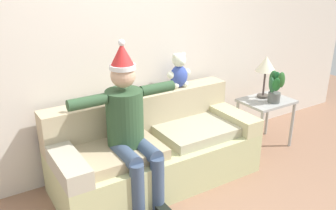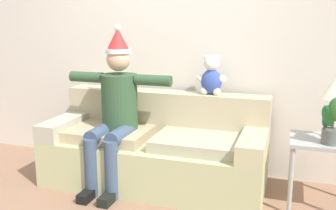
% 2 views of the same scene
% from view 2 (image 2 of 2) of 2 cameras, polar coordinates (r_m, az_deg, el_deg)
% --- Properties ---
extents(back_wall, '(7.00, 0.10, 2.70)m').
position_cam_2_polar(back_wall, '(3.93, 0.73, 9.88)').
color(back_wall, beige).
rests_on(back_wall, ground_plane).
extents(couch, '(2.07, 0.86, 0.85)m').
position_cam_2_polar(couch, '(3.65, -1.76, -6.66)').
color(couch, '#B6B984').
rests_on(couch, ground_plane).
extents(person_seated, '(1.02, 0.77, 1.51)m').
position_cam_2_polar(person_seated, '(3.52, -8.00, -0.26)').
color(person_seated, '#2E4D2F').
rests_on(person_seated, ground_plane).
extents(teddy_bear, '(0.29, 0.17, 0.38)m').
position_cam_2_polar(teddy_bear, '(3.60, 6.59, 4.29)').
color(teddy_bear, '#374DA5').
rests_on(teddy_bear, couch).
extents(side_table, '(0.59, 0.46, 0.60)m').
position_cam_2_polar(side_table, '(3.35, 23.00, -6.44)').
color(side_table, '#A0A2A0').
rests_on(side_table, ground_plane).
extents(table_lamp, '(0.24, 0.24, 0.51)m').
position_cam_2_polar(table_lamp, '(3.32, 24.12, 1.99)').
color(table_lamp, '#4A433C').
rests_on(table_lamp, side_table).
extents(potted_plant, '(0.23, 0.24, 0.39)m').
position_cam_2_polar(potted_plant, '(3.17, 23.70, -2.03)').
color(potted_plant, '#575B56').
rests_on(potted_plant, side_table).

